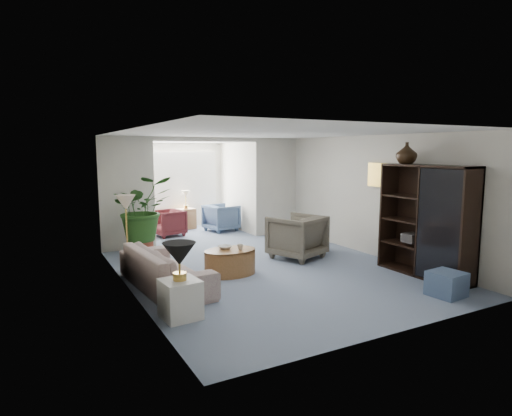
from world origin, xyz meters
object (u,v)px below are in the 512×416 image
table_lamp (179,254)px  framed_picture (380,175)px  sofa (165,268)px  entertainment_cabinet (426,221)px  end_table (180,299)px  floor_lamp (126,203)px  side_table_dark (316,238)px  coffee_cup (240,247)px  sunroom_chair_maroon (168,223)px  sunroom_table (186,219)px  wingback_chair (297,236)px  plant_pot (144,248)px  coffee_bowl (225,247)px  sunroom_chair_blue (221,218)px  coffee_table (230,262)px  cabinet_urn (407,153)px  ottoman (446,284)px

table_lamp → framed_picture: bearing=14.6°
sofa → entertainment_cabinet: 4.51m
end_table → floor_lamp: floor_lamp is taller
table_lamp → side_table_dark: 4.48m
coffee_cup → sunroom_chair_maroon: sunroom_chair_maroon is taller
table_lamp → coffee_cup: table_lamp is taller
sunroom_table → framed_picture: bearing=-64.2°
sofa → sunroom_chair_maroon: size_ratio=2.92×
framed_picture → floor_lamp: (-4.73, 1.50, -0.45)m
end_table → sunroom_table: bearing=70.1°
wingback_chair → sunroom_chair_maroon: wingback_chair is taller
end_table → sunroom_chair_maroon: sunroom_chair_maroon is taller
table_lamp → floor_lamp: floor_lamp is taller
framed_picture → plant_pot: 5.10m
framed_picture → plant_pot: size_ratio=1.25×
sunroom_chair_maroon → coffee_bowl: bearing=-12.7°
sunroom_chair_blue → entertainment_cabinet: bearing=-176.9°
coffee_bowl → sunroom_chair_maroon: size_ratio=0.32×
coffee_table → entertainment_cabinet: bearing=-29.6°
entertainment_cabinet → cabinet_urn: (0.00, 0.50, 1.17)m
sunroom_chair_blue → sunroom_table: 1.06m
sunroom_chair_blue → framed_picture: bearing=-169.8°
ottoman → sunroom_chair_maroon: 6.90m
wingback_chair → sunroom_table: size_ratio=1.71×
sofa → wingback_chair: 2.99m
coffee_cup → cabinet_urn: cabinet_urn is taller
framed_picture → sunroom_chair_blue: bearing=111.4°
table_lamp → cabinet_urn: (4.39, 0.32, 1.28)m
entertainment_cabinet → sunroom_table: 6.73m
framed_picture → sunroom_table: bearing=115.8°
sofa → entertainment_cabinet: size_ratio=1.12×
end_table → table_lamp: 0.61m
coffee_table → coffee_bowl: coffee_bowl is taller
sunroom_chair_blue → sunroom_chair_maroon: size_ratio=1.07×
entertainment_cabinet → coffee_bowl: bearing=149.4°
side_table_dark → ottoman: size_ratio=1.20×
side_table_dark → sunroom_table: sunroom_table is taller
coffee_table → wingback_chair: bearing=14.5°
coffee_bowl → wingback_chair: bearing=11.0°
coffee_table → sunroom_chair_blue: sunroom_chair_blue is taller
side_table_dark → cabinet_urn: 2.74m
coffee_bowl → ottoman: bearing=-47.6°
end_table → cabinet_urn: bearing=4.1°
table_lamp → plant_pot: table_lamp is taller
floor_lamp → coffee_bowl: bearing=-36.5°
sunroom_chair_maroon → sunroom_table: sunroom_chair_maroon is taller
sofa → coffee_table: size_ratio=2.29×
wingback_chair → cabinet_urn: cabinet_urn is taller
end_table → coffee_cup: bearing=41.8°
entertainment_cabinet → sunroom_table: size_ratio=3.42×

